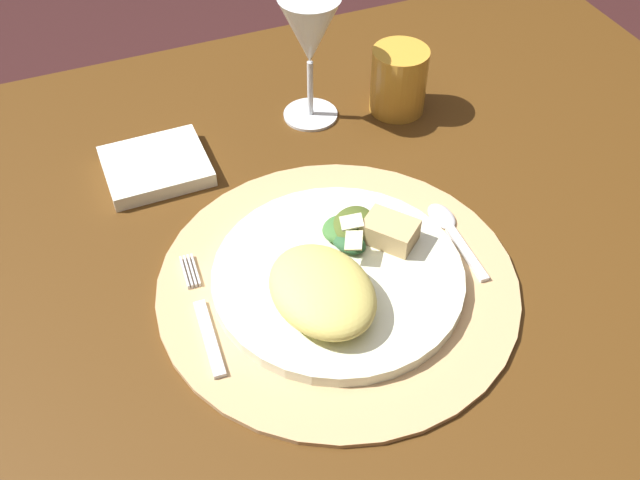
{
  "coord_description": "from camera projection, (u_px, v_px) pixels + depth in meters",
  "views": [
    {
      "loc": [
        -0.21,
        -0.55,
        1.31
      ],
      "look_at": [
        0.0,
        -0.03,
        0.74
      ],
      "focal_mm": 41.16,
      "sensor_mm": 36.0,
      "label": 1
    }
  ],
  "objects": [
    {
      "name": "dining_table",
      "position": [
        310.0,
        320.0,
        0.95
      ],
      "size": [
        1.24,
        0.88,
        0.72
      ],
      "color": "#4C2D0F",
      "rests_on": "ground"
    },
    {
      "name": "placemat",
      "position": [
        338.0,
        283.0,
        0.77
      ],
      "size": [
        0.38,
        0.38,
        0.01
      ],
      "primitive_type": "cylinder",
      "color": "tan",
      "rests_on": "dining_table"
    },
    {
      "name": "dinner_plate",
      "position": [
        338.0,
        276.0,
        0.77
      ],
      "size": [
        0.26,
        0.26,
        0.01
      ],
      "primitive_type": "cylinder",
      "color": "silver",
      "rests_on": "placemat"
    },
    {
      "name": "pasta_serving",
      "position": [
        322.0,
        291.0,
        0.72
      ],
      "size": [
        0.11,
        0.14,
        0.04
      ],
      "primitive_type": "ellipsoid",
      "rotation": [
        0.0,
        0.0,
        1.71
      ],
      "color": "#E2D065",
      "rests_on": "dinner_plate"
    },
    {
      "name": "salad_greens",
      "position": [
        352.0,
        228.0,
        0.79
      ],
      "size": [
        0.08,
        0.09,
        0.03
      ],
      "color": "#2A5731",
      "rests_on": "dinner_plate"
    },
    {
      "name": "bread_piece",
      "position": [
        390.0,
        231.0,
        0.78
      ],
      "size": [
        0.07,
        0.07,
        0.03
      ],
      "primitive_type": "cube",
      "rotation": [
        0.0,
        0.0,
        5.4
      ],
      "color": "tan",
      "rests_on": "dinner_plate"
    },
    {
      "name": "fork",
      "position": [
        204.0,
        318.0,
        0.73
      ],
      "size": [
        0.02,
        0.16,
        0.0
      ],
      "color": "silver",
      "rests_on": "placemat"
    },
    {
      "name": "spoon",
      "position": [
        449.0,
        227.0,
        0.82
      ],
      "size": [
        0.03,
        0.12,
        0.01
      ],
      "color": "silver",
      "rests_on": "placemat"
    },
    {
      "name": "napkin",
      "position": [
        156.0,
        166.0,
        0.9
      ],
      "size": [
        0.12,
        0.11,
        0.02
      ],
      "primitive_type": "cube",
      "rotation": [
        0.0,
        0.0,
        0.01
      ],
      "color": "white",
      "rests_on": "dining_table"
    },
    {
      "name": "wine_glass",
      "position": [
        310.0,
        35.0,
        0.9
      ],
      "size": [
        0.08,
        0.08,
        0.17
      ],
      "color": "silver",
      "rests_on": "dining_table"
    },
    {
      "name": "amber_tumbler",
      "position": [
        399.0,
        80.0,
        0.96
      ],
      "size": [
        0.07,
        0.07,
        0.09
      ],
      "primitive_type": "cylinder",
      "color": "gold",
      "rests_on": "dining_table"
    }
  ]
}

